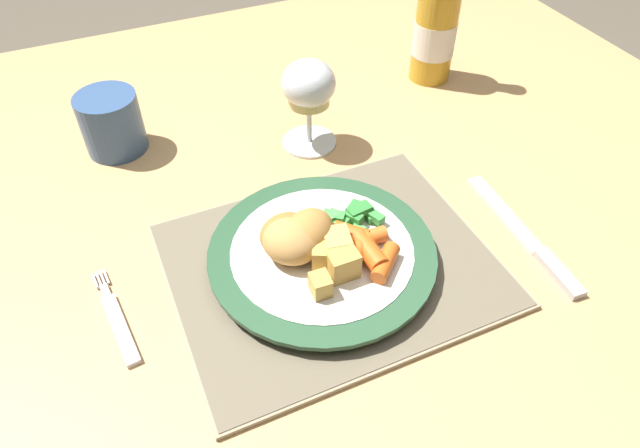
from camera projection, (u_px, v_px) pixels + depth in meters
name	position (u px, v px, depth m)	size (l,w,h in m)	color
ground_plane	(316.00, 446.00, 1.24)	(6.00, 6.00, 0.00)	brown
dining_table	(313.00, 235.00, 0.78)	(1.28, 1.10, 0.74)	tan
placemat	(331.00, 265.00, 0.63)	(0.35, 0.28, 0.01)	gray
dinner_plate	(322.00, 255.00, 0.62)	(0.25, 0.25, 0.02)	silver
breaded_croquettes	(296.00, 236.00, 0.60)	(0.10, 0.09, 0.04)	#B77F3D
green_beans_pile	(348.00, 219.00, 0.64)	(0.10, 0.06, 0.02)	#4CA84C
glazed_carrots	(364.00, 248.00, 0.60)	(0.07, 0.09, 0.02)	orange
fork	(118.00, 322.00, 0.58)	(0.03, 0.13, 0.01)	silver
table_knife	(531.00, 242.00, 0.65)	(0.03, 0.21, 0.01)	silver
wine_glass	(309.00, 89.00, 0.74)	(0.08, 0.08, 0.12)	silver
bottle	(436.00, 22.00, 0.86)	(0.07, 0.07, 0.26)	gold
roast_potatoes	(334.00, 258.00, 0.59)	(0.06, 0.07, 0.03)	#DBB256
drinking_cup	(111.00, 122.00, 0.76)	(0.08, 0.08, 0.08)	#385684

